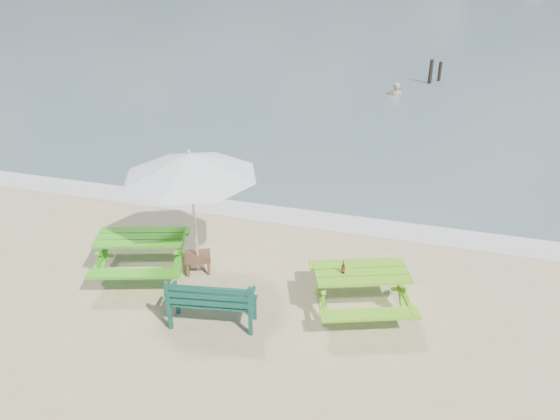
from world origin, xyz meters
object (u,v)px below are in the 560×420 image
(picnic_table_left, at_px, (142,255))
(beer_bottle, at_px, (343,269))
(patio_umbrella, at_px, (190,165))
(swimmer, at_px, (395,102))
(picnic_table_right, at_px, (360,291))
(park_bench, at_px, (213,310))
(side_table, at_px, (198,262))

(picnic_table_left, height_order, beer_bottle, beer_bottle)
(patio_umbrella, distance_m, swimmer, 15.27)
(beer_bottle, relative_size, swimmer, 0.15)
(picnic_table_right, relative_size, park_bench, 1.46)
(swimmer, bearing_deg, side_table, -100.45)
(picnic_table_right, relative_size, beer_bottle, 9.27)
(beer_bottle, xyz_separation_m, swimmer, (-0.36, 15.29, -1.19))
(patio_umbrella, relative_size, beer_bottle, 13.70)
(picnic_table_left, height_order, side_table, picnic_table_left)
(park_bench, bearing_deg, side_table, 121.98)
(picnic_table_right, distance_m, side_table, 3.44)
(picnic_table_left, height_order, picnic_table_right, picnic_table_left)
(side_table, distance_m, beer_bottle, 3.21)
(picnic_table_right, bearing_deg, beer_bottle, -159.07)
(picnic_table_right, bearing_deg, picnic_table_left, 179.63)
(picnic_table_left, height_order, park_bench, park_bench)
(park_bench, xyz_separation_m, side_table, (-0.96, 1.53, -0.11))
(beer_bottle, bearing_deg, picnic_table_right, 20.93)
(park_bench, distance_m, patio_umbrella, 2.74)
(beer_bottle, bearing_deg, patio_umbrella, 170.61)
(side_table, height_order, swimmer, swimmer)
(picnic_table_left, xyz_separation_m, patio_umbrella, (1.06, 0.36, 1.96))
(swimmer, bearing_deg, park_bench, -96.18)
(picnic_table_left, bearing_deg, patio_umbrella, 18.66)
(picnic_table_left, height_order, swimmer, picnic_table_left)
(picnic_table_left, bearing_deg, picnic_table_right, -0.37)
(picnic_table_left, xyz_separation_m, park_bench, (2.01, -1.18, -0.11))
(beer_bottle, height_order, swimmer, beer_bottle)
(patio_umbrella, xyz_separation_m, swimmer, (2.73, 14.78, -2.65))
(picnic_table_left, xyz_separation_m, beer_bottle, (4.14, -0.15, 0.49))
(picnic_table_left, xyz_separation_m, picnic_table_right, (4.46, -0.03, -0.01))
(picnic_table_left, xyz_separation_m, swimmer, (3.78, 15.14, -0.70))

